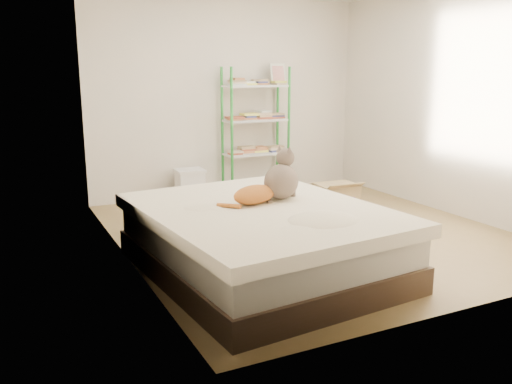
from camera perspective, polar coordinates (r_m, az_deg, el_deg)
room at (r=5.50m, az=5.87°, el=8.89°), size 3.81×4.21×2.61m
bed at (r=4.53m, az=0.54°, el=-5.06°), size 1.95×2.35×0.56m
orange_cat at (r=4.55m, az=-0.16°, el=-0.01°), size 0.56×0.40×0.20m
grey_cat at (r=4.70m, az=2.68°, el=1.91°), size 0.50×0.49×0.44m
shelf_unit at (r=7.33m, az=0.02°, el=6.82°), size 0.91×0.36×1.74m
cardboard_box at (r=6.58m, az=8.43°, el=-0.53°), size 0.49×0.47×0.38m
white_bin at (r=7.04m, az=-6.96°, el=0.76°), size 0.37×0.33×0.42m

